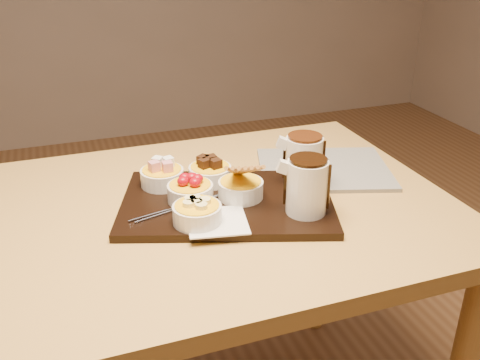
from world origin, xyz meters
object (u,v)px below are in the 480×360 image
object	(u,v)px
pitcher_milk_chocolate	(304,162)
newspaper	(324,169)
serving_board	(227,203)
bowl_strawberries	(190,193)
pitcher_dark_chocolate	(307,187)
dining_table	(185,247)

from	to	relation	value
pitcher_milk_chocolate	newspaper	size ratio (longest dim) A/B	0.36
serving_board	newspaper	size ratio (longest dim) A/B	1.43
bowl_strawberries	newspaper	bearing A→B (deg)	11.93
pitcher_dark_chocolate	newspaper	size ratio (longest dim) A/B	0.36
serving_board	pitcher_milk_chocolate	size ratio (longest dim) A/B	3.96
serving_board	pitcher_milk_chocolate	bearing A→B (deg)	21.80
bowl_strawberries	newspaper	size ratio (longest dim) A/B	0.31
serving_board	newspaper	bearing A→B (deg)	37.22
dining_table	pitcher_dark_chocolate	world-z (taller)	pitcher_dark_chocolate
dining_table	pitcher_milk_chocolate	world-z (taller)	pitcher_milk_chocolate
bowl_strawberries	pitcher_dark_chocolate	bearing A→B (deg)	-31.16
pitcher_dark_chocolate	serving_board	bearing A→B (deg)	160.02
dining_table	newspaper	world-z (taller)	newspaper
bowl_strawberries	pitcher_dark_chocolate	size ratio (longest dim) A/B	0.86
dining_table	serving_board	size ratio (longest dim) A/B	2.61
dining_table	newspaper	distance (m)	0.41
bowl_strawberries	pitcher_milk_chocolate	bearing A→B (deg)	-2.12
dining_table	bowl_strawberries	bearing A→B (deg)	-5.42
serving_board	newspaper	xyz separation A→B (m)	(0.29, 0.10, -0.00)
serving_board	bowl_strawberries	bearing A→B (deg)	-176.42
dining_table	bowl_strawberries	size ratio (longest dim) A/B	12.00
dining_table	newspaper	bearing A→B (deg)	11.15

